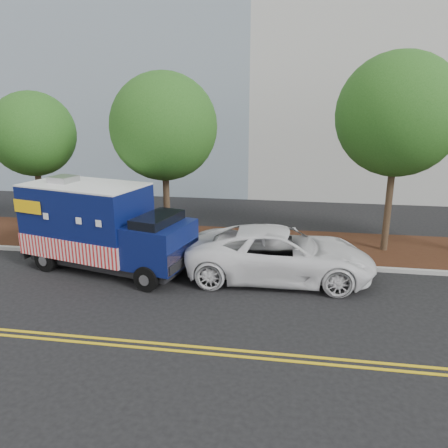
# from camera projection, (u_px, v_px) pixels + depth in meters

# --- Properties ---
(ground) EXTENTS (120.00, 120.00, 0.00)m
(ground) POSITION_uv_depth(u_px,v_px,m) (156.00, 273.00, 15.46)
(ground) COLOR black
(ground) RESTS_ON ground
(curb) EXTENTS (120.00, 0.18, 0.15)m
(curb) POSITION_uv_depth(u_px,v_px,m) (167.00, 257.00, 16.76)
(curb) COLOR #9E9E99
(curb) RESTS_ON ground
(mulch_strip) EXTENTS (120.00, 4.00, 0.15)m
(mulch_strip) POSITION_uv_depth(u_px,v_px,m) (181.00, 240.00, 18.76)
(mulch_strip) COLOR black
(mulch_strip) RESTS_ON ground
(centerline_near) EXTENTS (120.00, 0.10, 0.01)m
(centerline_near) POSITION_uv_depth(u_px,v_px,m) (103.00, 339.00, 11.24)
(centerline_near) COLOR gold
(centerline_near) RESTS_ON ground
(centerline_far) EXTENTS (120.00, 0.10, 0.01)m
(centerline_far) POSITION_uv_depth(u_px,v_px,m) (99.00, 344.00, 11.00)
(centerline_far) COLOR gold
(centerline_far) RESTS_ON ground
(tree_a) EXTENTS (3.54, 3.54, 6.27)m
(tree_a) POSITION_uv_depth(u_px,v_px,m) (33.00, 134.00, 18.38)
(tree_a) COLOR #38281C
(tree_a) RESTS_ON ground
(tree_b) EXTENTS (4.14, 4.14, 6.97)m
(tree_b) POSITION_uv_depth(u_px,v_px,m) (164.00, 127.00, 16.78)
(tree_b) COLOR #38281C
(tree_b) RESTS_ON ground
(tree_c) EXTENTS (4.53, 4.53, 7.63)m
(tree_c) POSITION_uv_depth(u_px,v_px,m) (398.00, 115.00, 15.93)
(tree_c) COLOR #38281C
(tree_c) RESTS_ON ground
(sign_post) EXTENTS (0.06, 0.06, 2.40)m
(sign_post) POSITION_uv_depth(u_px,v_px,m) (115.00, 223.00, 17.28)
(sign_post) COLOR #473828
(sign_post) RESTS_ON ground
(food_truck) EXTENTS (6.57, 3.72, 3.28)m
(food_truck) POSITION_uv_depth(u_px,v_px,m) (100.00, 229.00, 15.51)
(food_truck) COLOR black
(food_truck) RESTS_ON ground
(white_car) EXTENTS (6.38, 3.08, 1.75)m
(white_car) POSITION_uv_depth(u_px,v_px,m) (280.00, 254.00, 14.80)
(white_car) COLOR white
(white_car) RESTS_ON ground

